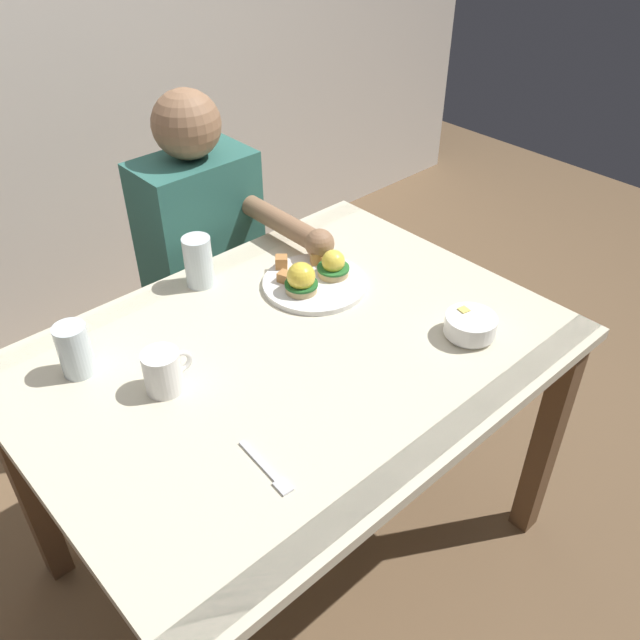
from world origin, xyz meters
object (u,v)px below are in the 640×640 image
(dining_table, at_px, (294,384))
(water_glass_far, at_px, (75,352))
(eggs_benedict_plate, at_px, (314,277))
(fork, at_px, (268,470))
(fruit_bowl, at_px, (470,326))
(water_glass_near, at_px, (199,264))
(coffee_mug, at_px, (163,370))
(diner_person, at_px, (208,254))

(dining_table, relative_size, water_glass_far, 9.89)
(eggs_benedict_plate, bearing_deg, fork, -140.24)
(fruit_bowl, xyz_separation_m, water_glass_far, (-0.72, 0.50, 0.02))
(eggs_benedict_plate, relative_size, water_glass_near, 2.02)
(coffee_mug, bearing_deg, water_glass_near, 45.00)
(fork, height_order, diner_person, diner_person)
(dining_table, bearing_deg, eggs_benedict_plate, 36.94)
(fork, relative_size, diner_person, 0.14)
(water_glass_near, bearing_deg, water_glass_far, -164.52)
(coffee_mug, height_order, fork, coffee_mug)
(eggs_benedict_plate, relative_size, diner_person, 0.24)
(eggs_benedict_plate, xyz_separation_m, water_glass_near, (-0.21, 0.21, 0.03))
(diner_person, bearing_deg, fruit_bowl, -79.47)
(eggs_benedict_plate, relative_size, fork, 1.73)
(fruit_bowl, xyz_separation_m, fork, (-0.60, 0.00, -0.03))
(dining_table, height_order, water_glass_near, water_glass_near)
(fruit_bowl, relative_size, water_glass_near, 0.90)
(dining_table, bearing_deg, fork, -138.16)
(eggs_benedict_plate, distance_m, fork, 0.62)
(fruit_bowl, distance_m, water_glass_far, 0.88)
(fruit_bowl, bearing_deg, diner_person, 100.53)
(dining_table, relative_size, fork, 7.70)
(eggs_benedict_plate, xyz_separation_m, fork, (-0.47, -0.39, -0.02))
(coffee_mug, relative_size, water_glass_near, 0.83)
(fruit_bowl, distance_m, diner_person, 0.86)
(dining_table, xyz_separation_m, diner_person, (0.18, 0.60, 0.02))
(coffee_mug, relative_size, water_glass_far, 0.92)
(eggs_benedict_plate, distance_m, diner_person, 0.46)
(fork, height_order, water_glass_near, water_glass_near)
(eggs_benedict_plate, bearing_deg, fruit_bowl, -72.50)
(dining_table, distance_m, water_glass_near, 0.40)
(eggs_benedict_plate, distance_m, water_glass_near, 0.30)
(fruit_bowl, height_order, water_glass_far, water_glass_far)
(eggs_benedict_plate, bearing_deg, water_glass_far, 170.68)
(eggs_benedict_plate, height_order, coffee_mug, coffee_mug)
(diner_person, bearing_deg, fork, -117.83)
(water_glass_near, bearing_deg, fork, -113.80)
(fork, xyz_separation_m, water_glass_far, (-0.13, 0.49, 0.05))
(coffee_mug, distance_m, water_glass_near, 0.40)
(coffee_mug, bearing_deg, fork, -87.10)
(coffee_mug, xyz_separation_m, diner_person, (0.46, 0.52, -0.14))
(water_glass_far, bearing_deg, fruit_bowl, -34.38)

